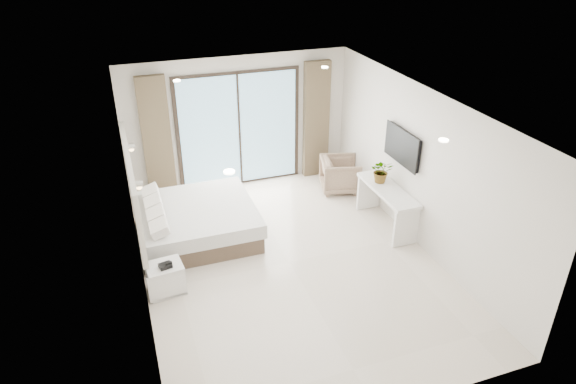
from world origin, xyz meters
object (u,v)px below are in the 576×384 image
console_desk (387,199)px  armchair (340,173)px  bed (195,222)px  nightstand (166,278)px

console_desk → armchair: size_ratio=1.98×
console_desk → bed: bearing=166.6°
bed → nightstand: 1.56m
console_desk → armchair: same height
bed → console_desk: (3.34, -0.79, 0.26)m
bed → armchair: armchair is taller
bed → armchair: 3.24m
nightstand → console_desk: size_ratio=0.37×
armchair → console_desk: bearing=-158.6°
bed → console_desk: console_desk is taller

